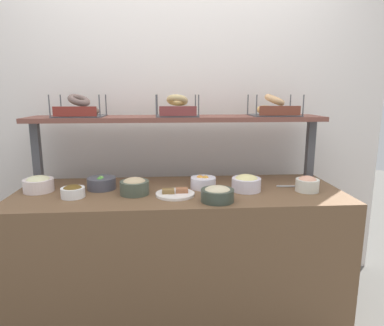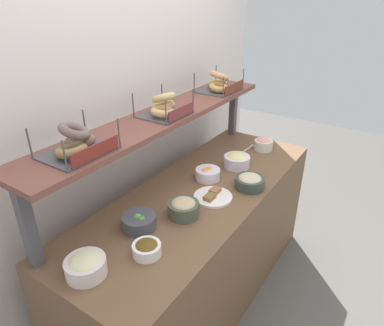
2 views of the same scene
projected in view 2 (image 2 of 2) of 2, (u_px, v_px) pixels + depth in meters
name	position (u px, v px, depth m)	size (l,w,h in m)	color
ground_plane	(199.00, 292.00, 2.46)	(8.00, 8.00, 0.00)	#595651
back_wall	(128.00, 119.00, 2.19)	(3.16, 0.06, 2.40)	silver
deli_counter	(200.00, 246.00, 2.26)	(1.96, 0.70, 0.85)	brown
shelf_riser_left	(28.00, 227.00, 1.43)	(0.05, 0.05, 0.40)	#4C4C51
shelf_riser_right	(233.00, 111.00, 2.80)	(0.05, 0.05, 0.40)	#4C4C51
upper_shelf	(162.00, 117.00, 2.02)	(1.92, 0.32, 0.03)	brown
bowl_fruit_salad	(208.00, 174.00, 2.19)	(0.16, 0.16, 0.08)	white
bowl_chocolate_spread	(147.00, 248.00, 1.56)	(0.13, 0.13, 0.07)	white
bowl_hummus	(184.00, 208.00, 1.82)	(0.17, 0.17, 0.10)	#485243
bowl_lox_spread	(264.00, 144.00, 2.58)	(0.14, 0.14, 0.09)	silver
bowl_potato_salad	(86.00, 265.00, 1.44)	(0.17, 0.17, 0.10)	silver
bowl_egg_salad	(237.00, 160.00, 2.33)	(0.18, 0.18, 0.10)	white
bowl_tuna_salad	(250.00, 181.00, 2.09)	(0.18, 0.18, 0.08)	#384136
bowl_veggie_mix	(139.00, 222.00, 1.73)	(0.17, 0.17, 0.08)	#494955
serving_plate_white	(213.00, 196.00, 2.00)	(0.22, 0.22, 0.04)	white
serving_spoon_near_plate	(250.00, 147.00, 2.62)	(0.18, 0.04, 0.01)	#B7B7BC
bagel_basket_poppy	(77.00, 143.00, 1.52)	(0.31, 0.25, 0.15)	#4C4C51
bagel_basket_plain	(164.00, 107.00, 1.98)	(0.28, 0.26, 0.15)	#4C4C51
bagel_basket_sesame	(219.00, 84.00, 2.46)	(0.31, 0.24, 0.15)	#4C4C51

